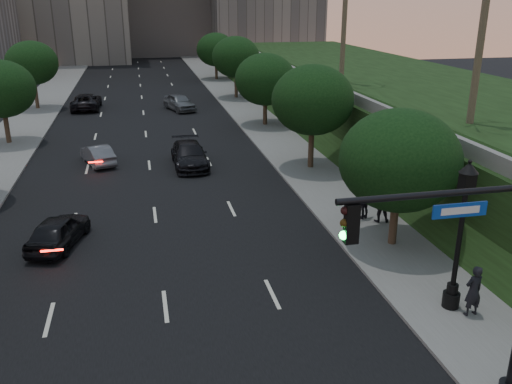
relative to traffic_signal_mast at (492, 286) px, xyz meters
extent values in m
cube|color=black|center=(-8.00, 31.84, -3.66)|extent=(16.00, 140.00, 0.02)
cube|color=slate|center=(2.25, 31.84, -3.60)|extent=(4.50, 140.00, 0.15)
cube|color=slate|center=(-18.25, 31.84, -3.60)|extent=(4.50, 140.00, 0.15)
cube|color=black|center=(14.00, 29.84, -1.67)|extent=(18.00, 90.00, 4.00)
cube|color=slate|center=(5.50, 29.84, 0.68)|extent=(0.35, 90.00, 0.70)
cylinder|color=#38281C|center=(2.30, 9.84, -2.24)|extent=(0.36, 0.36, 2.86)
ellipsoid|color=black|center=(2.30, 9.84, 0.36)|extent=(5.20, 5.20, 4.42)
cylinder|color=#38281C|center=(2.30, 21.84, -2.07)|extent=(0.36, 0.36, 3.21)
ellipsoid|color=black|center=(2.30, 21.84, 0.85)|extent=(5.20, 5.20, 4.42)
cylinder|color=#38281C|center=(2.30, 34.84, -2.24)|extent=(0.36, 0.36, 2.86)
ellipsoid|color=black|center=(2.30, 34.84, 0.36)|extent=(5.20, 5.20, 4.42)
cylinder|color=#38281C|center=(2.30, 48.84, -2.07)|extent=(0.36, 0.36, 3.21)
ellipsoid|color=black|center=(2.30, 48.84, 0.85)|extent=(5.20, 5.20, 4.42)
cylinder|color=#38281C|center=(2.30, 63.84, -2.24)|extent=(0.36, 0.36, 2.86)
ellipsoid|color=black|center=(2.30, 63.84, 0.36)|extent=(5.20, 5.20, 4.42)
cylinder|color=#38281C|center=(-18.30, 32.84, -2.18)|extent=(0.36, 0.36, 2.99)
ellipsoid|color=black|center=(-18.30, 32.84, 0.54)|extent=(5.00, 5.00, 4.25)
cylinder|color=#38281C|center=(-18.30, 46.84, -2.04)|extent=(0.36, 0.36, 3.26)
ellipsoid|color=black|center=(-18.30, 46.84, 0.92)|extent=(5.00, 5.00, 4.25)
cylinder|color=#4C4233|center=(9.50, 15.84, 6.33)|extent=(0.40, 0.40, 12.00)
cylinder|color=black|center=(-1.61, 0.00, 2.63)|extent=(5.40, 0.16, 0.16)
cube|color=black|center=(-3.91, 0.00, 2.08)|extent=(0.32, 0.22, 0.95)
sphere|color=black|center=(-4.09, 0.00, 2.41)|extent=(0.20, 0.20, 0.20)
sphere|color=#3F2B0A|center=(-4.09, 0.00, 2.11)|extent=(0.20, 0.20, 0.20)
sphere|color=#19F24C|center=(-4.09, 0.00, 1.81)|extent=(0.20, 0.20, 0.20)
cube|color=#0D41B1|center=(-1.21, 0.00, 2.18)|extent=(1.40, 0.05, 0.35)
cylinder|color=black|center=(1.97, 4.44, -3.32)|extent=(0.60, 0.60, 0.70)
cylinder|color=black|center=(1.97, 4.44, -2.82)|extent=(0.40, 0.40, 0.40)
cylinder|color=black|center=(1.97, 4.44, -0.87)|extent=(0.18, 0.18, 3.60)
cube|color=black|center=(1.97, 4.44, 1.18)|extent=(0.42, 0.42, 0.70)
cone|color=black|center=(1.97, 4.44, 1.68)|extent=(0.64, 0.64, 0.35)
sphere|color=black|center=(1.97, 4.44, 1.88)|extent=(0.14, 0.14, 0.14)
imported|color=black|center=(-12.34, 13.07, -2.95)|extent=(2.80, 4.54, 1.44)
imported|color=slate|center=(-11.33, 25.92, -3.01)|extent=(2.63, 4.27, 1.33)
imported|color=black|center=(-13.49, 45.92, -2.88)|extent=(2.80, 5.80, 1.59)
imported|color=black|center=(-5.35, 24.10, -2.90)|extent=(2.25, 5.38, 1.55)
imported|color=#5C6064|center=(-4.44, 43.38, -2.85)|extent=(3.39, 5.19, 1.64)
imported|color=black|center=(2.36, 3.82, -2.59)|extent=(0.73, 0.52, 1.87)
imported|color=black|center=(2.82, 12.31, -2.58)|extent=(1.07, 0.93, 1.88)
imported|color=black|center=(2.22, 12.83, -2.60)|extent=(1.17, 0.87, 1.84)
camera|label=1|loc=(-8.42, -10.54, 6.88)|focal=38.00mm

